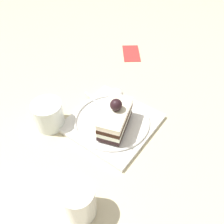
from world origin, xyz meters
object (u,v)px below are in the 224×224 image
Objects in this scene: dessert_plate at (112,122)px; folded_napkin at (131,53)px; whipped_cream_dollop at (116,95)px; drink_glass_near at (79,203)px; cake_slice at (115,118)px; fork at (98,104)px; drink_glass_far at (49,115)px.

folded_napkin is at bearing 124.28° from dessert_plate.
whipped_cream_dollop is 0.50× the size of drink_glass_near.
whipped_cream_dollop is at bearing 134.24° from cake_slice.
cake_slice is 1.16× the size of fork.
fork reaches higher than dessert_plate.
fork is 0.32m from folded_napkin.
fork is 0.14m from drink_glass_far.
cake_slice is at bearing -23.06° from dessert_plate.
whipped_cream_dollop is at bearing 66.54° from fork.
fork is 1.35× the size of drink_glass_near.
whipped_cream_dollop reaches higher than dessert_plate.
folded_napkin is (-0.33, 0.51, -0.04)m from drink_glass_near.
fork is at bearing -65.37° from folded_napkin.
dessert_plate is 0.36m from folded_napkin.
cake_slice is 0.23m from drink_glass_near.
cake_slice reaches higher than folded_napkin.
folded_napkin is (-0.22, 0.31, -0.05)m from cake_slice.
dessert_plate is 3.14× the size of drink_glass_far.
fork is at bearing 71.05° from drink_glass_far.
drink_glass_far is (-0.05, -0.13, 0.02)m from fork.
drink_glass_far is at bearing -110.25° from whipped_cream_dollop.
dessert_plate is 1.82× the size of cake_slice.
drink_glass_far is at bearing 159.48° from drink_glass_near.
dessert_plate is 0.05m from cake_slice.
fork is at bearing 171.25° from dessert_plate.
drink_glass_far is (-0.14, -0.11, -0.01)m from cake_slice.
whipped_cream_dollop is 0.33m from drink_glass_near.
folded_napkin is at bearing 122.92° from drink_glass_near.
folded_napkin is at bearing 126.19° from cake_slice.
dessert_plate is 0.17m from drink_glass_far.
drink_glass_far is at bearing -133.84° from dessert_plate.
whipped_cream_dollop is (-0.07, 0.07, -0.01)m from cake_slice.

